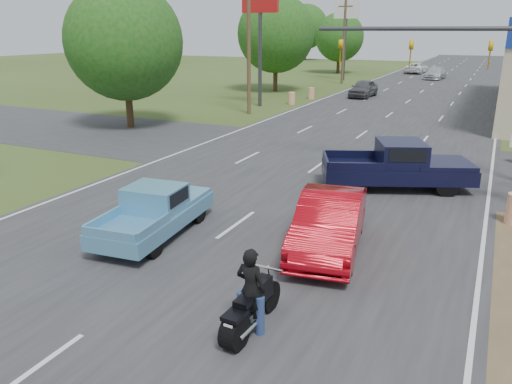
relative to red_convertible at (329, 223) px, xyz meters
The scene contains 23 objects.
ground 8.21m from the red_convertible, 113.23° to the right, with size 200.00×200.00×0.00m, color #3C4B1E.
main_road 32.66m from the red_convertible, 95.67° to the left, with size 15.00×180.00×0.02m, color #2D2D30.
cross_road 11.00m from the red_convertible, 107.09° to the left, with size 120.00×10.00×0.02m, color #2D2D30.
utility_pole_5 24.54m from the red_convertible, 121.84° to the left, with size 2.00×0.28×10.00m.
utility_pole_6 46.49m from the red_convertible, 105.96° to the left, with size 2.00×0.28×10.00m.
tree_0 21.74m from the red_convertible, 144.06° to the left, with size 7.14×7.14×8.84m.
tree_1 38.63m from the red_convertible, 115.87° to the left, with size 7.56×7.56×9.36m.
tree_2 61.17m from the red_convertible, 106.59° to the left, with size 6.72×6.72×8.32m.
tree_4 89.34m from the red_convertible, 130.79° to the left, with size 9.24×9.24×11.44m.
tree_6 93.76m from the red_convertible, 110.79° to the left, with size 8.82×8.82×10.92m.
barrel_2 28.97m from the red_convertible, 113.88° to the left, with size 0.56×0.56×1.00m, color orange.
barrel_3 32.56m from the red_convertible, 110.54° to the left, with size 0.56×0.56×1.00m, color orange.
pole_sign_left_near 28.79m from the red_convertible, 119.27° to the left, with size 3.00×0.35×9.20m.
pole_sign_left_far 50.79m from the red_convertible, 105.80° to the left, with size 3.00×0.35×9.20m.
signal_mast 10.62m from the red_convertible, 74.68° to the left, with size 9.12×0.40×7.00m.
red_convertible is the anchor object (origin of this frame).
motorcycle 4.67m from the red_convertible, 92.33° to the right, with size 0.70×2.27×1.15m.
rider 4.60m from the red_convertible, 92.32° to the right, with size 0.65×0.42×1.77m, color black.
blue_pickup 5.20m from the red_convertible, 166.87° to the right, with size 2.25×4.79×1.53m.
navy_pickup 6.77m from the red_convertible, 83.83° to the left, with size 6.06×4.20×1.88m.
distant_car_grey 34.53m from the red_convertible, 102.57° to the left, with size 1.85×4.60×1.57m, color #4E4E52.
distant_car_silver 55.12m from the red_convertible, 93.87° to the left, with size 2.07×5.10×1.48m, color silver.
distant_car_white 63.28m from the red_convertible, 96.55° to the left, with size 2.43×5.28×1.47m, color white.
Camera 1 is at (7.02, -5.11, 5.97)m, focal length 35.00 mm.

